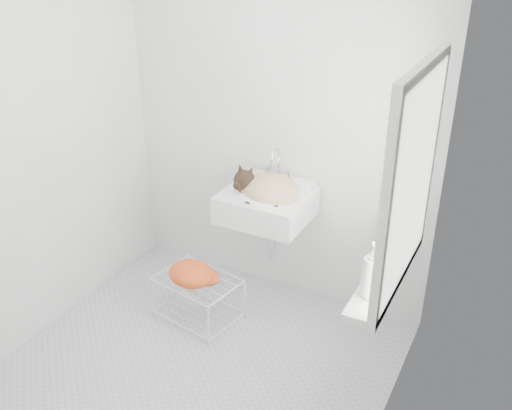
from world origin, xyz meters
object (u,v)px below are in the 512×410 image
at_px(cat, 267,189).
at_px(bottle_a, 370,296).
at_px(wire_rack, 198,298).
at_px(sink, 266,193).
at_px(bottle_c, 395,252).
at_px(bottle_b, 378,281).

distance_m(cat, bottle_a, 1.20).
distance_m(cat, wire_rack, 0.89).
distance_m(sink, cat, 0.05).
xyz_separation_m(cat, bottle_a, (0.92, -0.77, -0.04)).
distance_m(sink, bottle_c, 1.00).
height_order(sink, bottle_b, sink).
bearing_deg(cat, bottle_a, -39.24).
xyz_separation_m(sink, cat, (0.01, -0.02, 0.04)).
bearing_deg(bottle_c, sink, 159.69).
bearing_deg(cat, bottle_c, -19.07).
bearing_deg(bottle_b, sink, 145.19).
height_order(bottle_a, bottle_c, bottle_a).
height_order(cat, bottle_c, cat).
xyz_separation_m(cat, wire_rack, (-0.34, -0.35, -0.74)).
bearing_deg(cat, sink, 129.25).
bearing_deg(sink, bottle_b, -34.81).
distance_m(sink, bottle_b, 1.14).
xyz_separation_m(sink, bottle_c, (0.93, -0.35, 0.00)).
distance_m(wire_rack, bottle_b, 1.47).
bearing_deg(bottle_b, wire_rack, 167.43).
bearing_deg(bottle_c, bottle_b, -90.00).
bearing_deg(wire_rack, bottle_a, -18.28).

